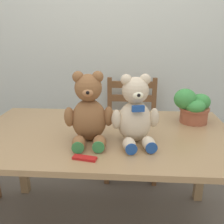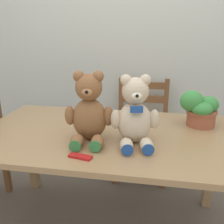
{
  "view_description": "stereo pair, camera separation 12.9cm",
  "coord_description": "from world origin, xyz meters",
  "px_view_note": "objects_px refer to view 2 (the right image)",
  "views": [
    {
      "loc": [
        0.14,
        -0.89,
        1.27
      ],
      "look_at": [
        0.05,
        0.34,
        0.87
      ],
      "focal_mm": 40.0,
      "sensor_mm": 36.0,
      "label": 1
    },
    {
      "loc": [
        0.27,
        -0.88,
        1.27
      ],
      "look_at": [
        0.05,
        0.34,
        0.87
      ],
      "focal_mm": 40.0,
      "sensor_mm": 36.0,
      "label": 2
    }
  ],
  "objects_px": {
    "teddy_bear_left": "(89,111)",
    "wooden_chair_behind": "(141,128)",
    "teddy_bear_right": "(135,115)",
    "potted_plant": "(200,109)",
    "chocolate_bar": "(80,157)"
  },
  "relations": [
    {
      "from": "teddy_bear_right",
      "to": "chocolate_bar",
      "type": "distance_m",
      "value": 0.35
    },
    {
      "from": "teddy_bear_left",
      "to": "teddy_bear_right",
      "type": "relative_size",
      "value": 1.03
    },
    {
      "from": "wooden_chair_behind",
      "to": "potted_plant",
      "type": "distance_m",
      "value": 0.78
    },
    {
      "from": "teddy_bear_right",
      "to": "potted_plant",
      "type": "distance_m",
      "value": 0.49
    },
    {
      "from": "teddy_bear_left",
      "to": "chocolate_bar",
      "type": "relative_size",
      "value": 3.33
    },
    {
      "from": "wooden_chair_behind",
      "to": "teddy_bear_left",
      "type": "relative_size",
      "value": 2.35
    },
    {
      "from": "wooden_chair_behind",
      "to": "chocolate_bar",
      "type": "relative_size",
      "value": 7.81
    },
    {
      "from": "potted_plant",
      "to": "chocolate_bar",
      "type": "height_order",
      "value": "potted_plant"
    },
    {
      "from": "teddy_bear_left",
      "to": "teddy_bear_right",
      "type": "distance_m",
      "value": 0.24
    },
    {
      "from": "teddy_bear_right",
      "to": "wooden_chair_behind",
      "type": "bearing_deg",
      "value": -100.85
    },
    {
      "from": "teddy_bear_right",
      "to": "chocolate_bar",
      "type": "height_order",
      "value": "teddy_bear_right"
    },
    {
      "from": "potted_plant",
      "to": "chocolate_bar",
      "type": "distance_m",
      "value": 0.81
    },
    {
      "from": "wooden_chair_behind",
      "to": "teddy_bear_right",
      "type": "bearing_deg",
      "value": 90.53
    },
    {
      "from": "teddy_bear_left",
      "to": "wooden_chair_behind",
      "type": "bearing_deg",
      "value": -111.66
    },
    {
      "from": "potted_plant",
      "to": "teddy_bear_left",
      "type": "bearing_deg",
      "value": -152.31
    }
  ]
}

